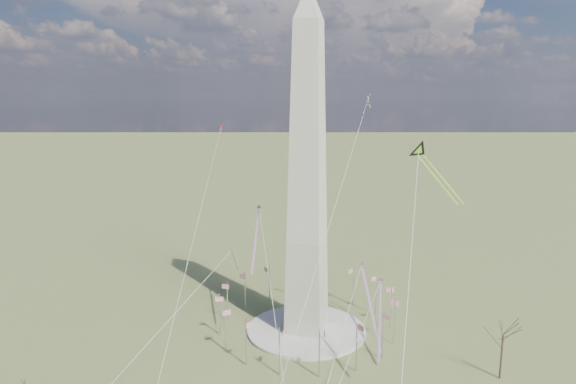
% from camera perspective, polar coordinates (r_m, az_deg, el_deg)
% --- Properties ---
extents(ground, '(2000.00, 2000.00, 0.00)m').
position_cam_1_polar(ground, '(161.68, 2.06, -15.19)').
color(ground, '#565E2F').
rests_on(ground, ground).
extents(plaza, '(36.00, 36.00, 0.80)m').
position_cam_1_polar(plaza, '(161.51, 2.06, -15.07)').
color(plaza, '#B4B0A4').
rests_on(plaza, ground).
extents(washington_monument, '(15.56, 15.56, 100.00)m').
position_cam_1_polar(washington_monument, '(147.24, 2.18, 1.85)').
color(washington_monument, '#BEBA9F').
rests_on(washington_monument, plaza).
extents(flagpole_ring, '(54.40, 54.40, 13.00)m').
position_cam_1_polar(flagpole_ring, '(158.65, 2.08, -12.83)').
color(flagpole_ring, silver).
rests_on(flagpole_ring, ground).
extents(tree_near, '(9.93, 9.93, 17.38)m').
position_cam_1_polar(tree_near, '(142.94, 22.81, -14.20)').
color(tree_near, '#433628').
rests_on(tree_near, ground).
extents(kite_delta_black, '(16.08, 16.15, 15.28)m').
position_cam_1_polar(kite_delta_black, '(146.88, 14.60, 4.13)').
color(kite_delta_black, black).
rests_on(kite_delta_black, ground).
extents(kite_diamond_purple, '(1.69, 2.74, 8.77)m').
position_cam_1_polar(kite_diamond_purple, '(162.61, -6.01, -6.51)').
color(kite_diamond_purple, navy).
rests_on(kite_diamond_purple, ground).
extents(kite_streamer_left, '(9.68, 21.55, 15.58)m').
position_cam_1_polar(kite_streamer_left, '(137.30, 8.86, -10.96)').
color(kite_streamer_left, '#F23826').
rests_on(kite_streamer_left, ground).
extents(kite_streamer_mid, '(6.89, 21.53, 15.07)m').
position_cam_1_polar(kite_streamer_mid, '(152.98, -3.50, -4.16)').
color(kite_streamer_mid, '#F23826').
rests_on(kite_streamer_mid, ground).
extents(kite_streamer_right, '(4.24, 23.06, 15.86)m').
position_cam_1_polar(kite_streamer_right, '(154.27, 10.22, -12.43)').
color(kite_streamer_right, '#F23826').
rests_on(kite_streamer_right, ground).
extents(kite_small_red, '(1.57, 1.39, 4.19)m').
position_cam_1_polar(kite_small_red, '(199.20, -7.39, 7.18)').
color(kite_small_red, red).
rests_on(kite_small_red, ground).
extents(kite_small_white, '(1.40, 2.25, 5.07)m').
position_cam_1_polar(kite_small_white, '(190.67, 8.98, 10.36)').
color(kite_small_white, silver).
rests_on(kite_small_white, ground).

